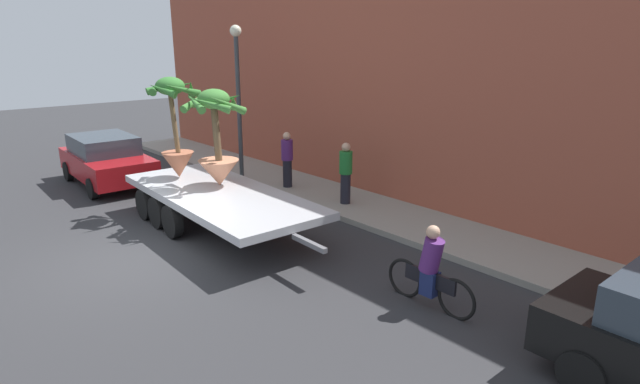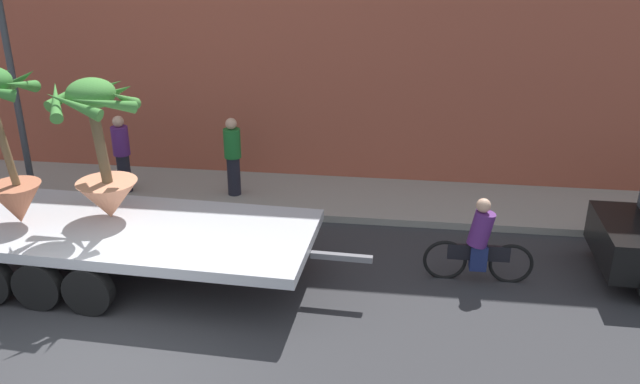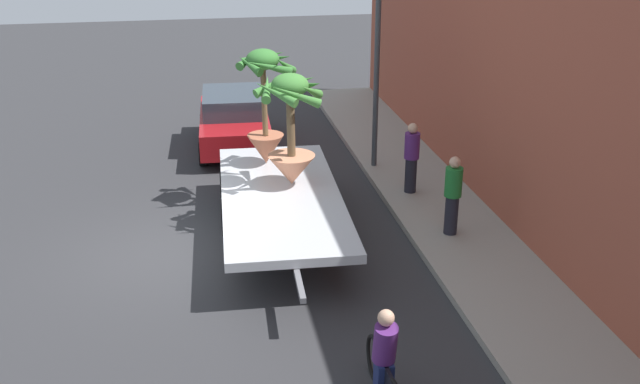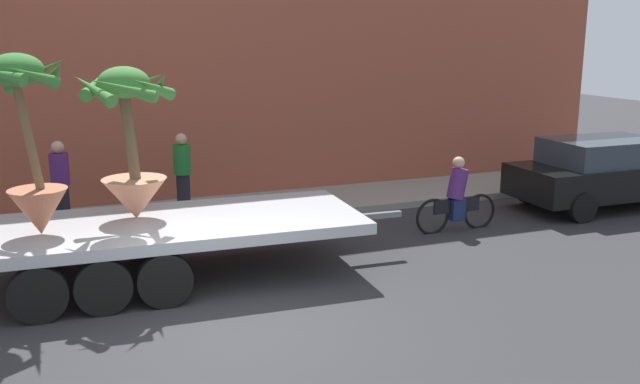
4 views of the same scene
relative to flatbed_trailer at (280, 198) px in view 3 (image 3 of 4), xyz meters
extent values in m
plane|color=#2D2D30|center=(0.62, -2.38, -0.77)|extent=(60.00, 60.00, 0.00)
cube|color=gray|center=(0.62, 3.72, -0.70)|extent=(24.00, 2.20, 0.15)
cube|color=#9E4C38|center=(0.62, 5.42, 2.94)|extent=(24.00, 1.20, 7.43)
cube|color=#B7BABF|center=(0.25, -0.01, 0.12)|extent=(6.19, 2.74, 0.18)
cylinder|color=black|center=(-1.65, 1.23, -0.37)|extent=(0.81, 0.25, 0.80)
cylinder|color=black|center=(-1.75, -1.08, -0.37)|extent=(0.81, 0.25, 0.80)
cylinder|color=black|center=(-0.79, 1.19, -0.37)|extent=(0.81, 0.25, 0.80)
cylinder|color=black|center=(-0.90, -1.12, -0.37)|extent=(0.81, 0.25, 0.80)
cylinder|color=black|center=(0.06, 1.16, -0.37)|extent=(0.81, 0.25, 0.80)
cylinder|color=black|center=(-0.04, -1.16, -0.37)|extent=(0.81, 0.25, 0.80)
cube|color=slate|center=(3.79, -0.17, -0.03)|extent=(1.00, 0.14, 0.10)
cone|color=#B26647|center=(-1.66, -0.10, 0.55)|extent=(0.85, 0.85, 0.69)
cylinder|color=brown|center=(-1.72, -0.10, 1.75)|extent=(0.34, 0.13, 1.72)
ellipsoid|color=#387A33|center=(-1.78, -0.10, 2.61)|extent=(0.75, 0.75, 0.47)
cone|color=#387A33|center=(-1.27, -0.03, 2.56)|extent=(0.35, 1.07, 0.48)
cone|color=#387A33|center=(-1.54, 0.36, 2.53)|extent=(1.01, 0.67, 0.63)
cone|color=#387A33|center=(-2.06, 0.23, 2.57)|extent=(0.82, 0.72, 0.40)
cone|color=#387A33|center=(-2.26, -0.03, 2.57)|extent=(0.35, 1.00, 0.42)
cone|color=#387A33|center=(-2.00, -0.42, 2.57)|extent=(0.77, 0.60, 0.36)
cone|color=#387A33|center=(-1.57, -0.42, 2.55)|extent=(0.76, 0.60, 0.43)
cone|color=tan|center=(-0.24, 0.29, 0.53)|extent=(1.02, 1.02, 0.66)
cylinder|color=brown|center=(-0.27, 0.29, 1.62)|extent=(0.28, 0.18, 1.52)
ellipsoid|color=#428438|center=(-0.30, 0.29, 2.37)|extent=(0.78, 0.78, 0.49)
cone|color=#428438|center=(0.23, 0.33, 2.29)|extent=(0.28, 1.07, 0.60)
cone|color=#428438|center=(-0.06, 0.69, 2.30)|extent=(0.91, 0.66, 0.54)
cone|color=#428438|center=(-0.44, 0.74, 2.31)|extent=(0.97, 0.48, 0.47)
cone|color=#428438|center=(-0.75, 0.43, 2.33)|extent=(0.48, 0.97, 0.42)
cone|color=#428438|center=(-0.78, 0.05, 2.31)|extent=(0.66, 1.05, 0.52)
cone|color=#428438|center=(-0.38, -0.18, 2.32)|extent=(0.99, 0.35, 0.47)
cone|color=#428438|center=(0.07, -0.05, 2.32)|extent=(0.84, 0.90, 0.49)
torus|color=black|center=(5.48, 0.69, -0.43)|extent=(0.74, 0.07, 0.74)
cube|color=black|center=(6.03, 0.70, -0.25)|extent=(1.04, 0.07, 0.28)
cylinder|color=#51236B|center=(6.03, 0.70, 0.20)|extent=(0.45, 0.34, 0.65)
sphere|color=tan|center=(6.03, 0.70, 0.62)|extent=(0.24, 0.24, 0.24)
cube|color=navy|center=(6.03, 0.70, -0.33)|extent=(0.28, 0.24, 0.44)
cube|color=maroon|center=(-5.80, -0.55, -0.10)|extent=(4.27, 2.09, 0.70)
cube|color=#2D3842|center=(-6.01, -0.54, 0.53)|extent=(2.38, 1.81, 0.56)
cylinder|color=black|center=(-4.40, 0.28, -0.45)|extent=(0.65, 0.23, 0.64)
cylinder|color=black|center=(-4.48, -1.51, -0.45)|extent=(0.65, 0.23, 0.64)
cylinder|color=black|center=(-7.11, 0.41, -0.45)|extent=(0.65, 0.23, 0.64)
cylinder|color=black|center=(-7.20, -1.38, -0.45)|extent=(0.65, 0.23, 0.64)
cylinder|color=black|center=(1.09, 3.47, -0.20)|extent=(0.28, 0.28, 0.85)
cylinder|color=#1E702D|center=(1.09, 3.47, 0.54)|extent=(0.36, 0.36, 0.62)
sphere|color=tan|center=(1.09, 3.47, 0.97)|extent=(0.24, 0.24, 0.24)
cylinder|color=black|center=(-1.32, 3.31, -0.20)|extent=(0.28, 0.28, 0.85)
cylinder|color=#51236B|center=(-1.32, 3.31, 0.54)|extent=(0.36, 0.36, 0.62)
sphere|color=tan|center=(-1.32, 3.31, 0.97)|extent=(0.24, 0.24, 0.24)
cylinder|color=#383D42|center=(-3.27, 2.92, 1.63)|extent=(0.14, 0.14, 4.50)
camera|label=1|loc=(10.84, -6.16, 3.73)|focal=28.85mm
camera|label=2|loc=(4.70, -9.55, 5.06)|focal=37.58mm
camera|label=3|loc=(14.55, -1.79, 6.10)|focal=41.61mm
camera|label=4|loc=(-1.38, -10.71, 3.13)|focal=38.63mm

